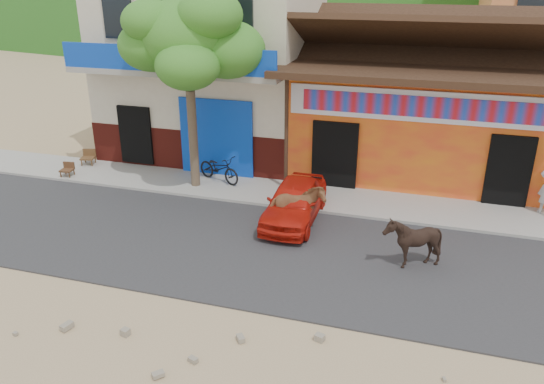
% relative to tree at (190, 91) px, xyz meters
% --- Properties ---
extents(ground, '(120.00, 120.00, 0.00)m').
position_rel_tree_xyz_m(ground, '(4.60, -5.80, -3.12)').
color(ground, '#9E825B').
rests_on(ground, ground).
extents(road, '(60.00, 5.00, 0.04)m').
position_rel_tree_xyz_m(road, '(4.60, -3.30, -3.10)').
color(road, '#28282B').
rests_on(road, ground).
extents(sidewalk, '(60.00, 2.00, 0.12)m').
position_rel_tree_xyz_m(sidewalk, '(4.60, 0.20, -3.06)').
color(sidewalk, gray).
rests_on(sidewalk, ground).
extents(dance_club, '(8.00, 6.00, 3.60)m').
position_rel_tree_xyz_m(dance_club, '(6.60, 4.20, -1.32)').
color(dance_club, orange).
rests_on(dance_club, ground).
extents(cafe_building, '(7.00, 6.00, 7.00)m').
position_rel_tree_xyz_m(cafe_building, '(-0.90, 4.20, 0.38)').
color(cafe_building, beige).
rests_on(cafe_building, ground).
extents(tree, '(3.00, 3.00, 6.00)m').
position_rel_tree_xyz_m(tree, '(0.00, 0.00, 0.00)').
color(tree, '#2D721E').
rests_on(tree, sidewalk).
extents(cow_tan, '(1.65, 1.24, 1.26)m').
position_rel_tree_xyz_m(cow_tan, '(3.77, -2.00, -2.45)').
color(cow_tan, '#9C663E').
rests_on(cow_tan, road).
extents(cow_dark, '(1.37, 1.28, 1.26)m').
position_rel_tree_xyz_m(cow_dark, '(6.80, -3.04, -2.45)').
color(cow_dark, black).
rests_on(cow_dark, road).
extents(red_car, '(1.33, 3.31, 1.13)m').
position_rel_tree_xyz_m(red_car, '(3.60, -1.44, -2.52)').
color(red_car, red).
rests_on(red_car, road).
extents(scooter, '(1.77, 1.17, 0.88)m').
position_rel_tree_xyz_m(scooter, '(0.60, 0.51, -2.56)').
color(scooter, black).
rests_on(scooter, sidewalk).
extents(cafe_chair_left, '(0.55, 0.55, 0.96)m').
position_rel_tree_xyz_m(cafe_chair_left, '(-4.40, 0.68, -2.52)').
color(cafe_chair_left, '#4C3219').
rests_on(cafe_chair_left, sidewalk).
extents(cafe_chair_right, '(0.43, 0.43, 0.82)m').
position_rel_tree_xyz_m(cafe_chair_right, '(-4.40, -0.50, -2.59)').
color(cafe_chair_right, '#452717').
rests_on(cafe_chair_right, sidewalk).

